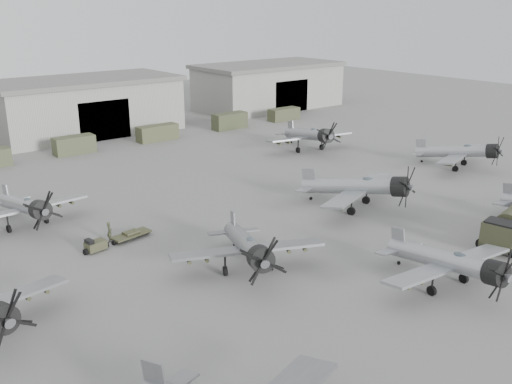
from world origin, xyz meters
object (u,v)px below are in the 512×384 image
aircraft_far_1 (311,135)px  fuel_tanker (511,224)px  aircraft_far_0 (26,207)px  tug_trailer (110,241)px  aircraft_mid_1 (248,247)px  aircraft_mid_2 (361,187)px  aircraft_near_1 (452,263)px  aircraft_mid_3 (462,152)px  ground_crew (110,231)px

aircraft_far_1 → fuel_tanker: size_ratio=1.55×
aircraft_far_0 → aircraft_far_1: (40.56, 4.59, 0.24)m
aircraft_far_0 → tug_trailer: (4.04, -8.68, -1.63)m
aircraft_mid_1 → fuel_tanker: bearing=-0.6°
aircraft_mid_2 → fuel_tanker: (3.53, -13.88, -0.60)m
aircraft_near_1 → aircraft_mid_1: size_ratio=1.00×
aircraft_mid_1 → aircraft_mid_3: (39.08, 6.48, -0.02)m
aircraft_near_1 → aircraft_mid_1: aircraft_mid_1 is taller
aircraft_mid_3 → fuel_tanker: 24.05m
aircraft_mid_2 → aircraft_mid_3: 21.52m
aircraft_mid_1 → fuel_tanker: size_ratio=1.40×
fuel_tanker → ground_crew: (-26.81, 22.13, -0.89)m
aircraft_far_1 → ground_crew: size_ratio=7.29×
aircraft_near_1 → aircraft_far_0: size_ratio=1.01×
aircraft_far_1 → ground_crew: bearing=-148.6°
aircraft_mid_1 → ground_crew: (-5.61, 12.53, -1.29)m
aircraft_near_1 → ground_crew: aircraft_near_1 is taller
tug_trailer → aircraft_far_0: bearing=106.5°
aircraft_mid_2 → aircraft_far_1: size_ratio=1.00×
ground_crew → aircraft_far_0: bearing=45.1°
aircraft_far_0 → tug_trailer: aircraft_far_0 is taller
aircraft_near_1 → aircraft_far_1: (20.59, 35.94, 0.22)m
aircraft_near_1 → aircraft_mid_1: bearing=136.8°
ground_crew → tug_trailer: bearing=167.7°
aircraft_near_1 → fuel_tanker: bearing=13.9°
aircraft_mid_2 → aircraft_far_0: bearing=131.0°
aircraft_far_0 → ground_crew: aircraft_far_0 is taller
aircraft_near_1 → fuel_tanker: aircraft_near_1 is taller
aircraft_mid_2 → fuel_tanker: 14.33m
aircraft_mid_2 → aircraft_far_0: 32.05m
fuel_tanker → tug_trailer: (-27.35, 21.04, -1.31)m
fuel_tanker → aircraft_far_1: bearing=64.3°
tug_trailer → ground_crew: 1.28m
fuel_tanker → tug_trailer: fuel_tanker is taller
aircraft_near_1 → aircraft_far_1: 41.42m
aircraft_mid_1 → aircraft_far_1: size_ratio=0.90×
aircraft_far_1 → fuel_tanker: (-9.17, -34.31, -0.57)m
aircraft_mid_2 → ground_crew: (-23.28, 8.25, -1.49)m
aircraft_mid_2 → tug_trailer: size_ratio=2.07×
aircraft_mid_2 → aircraft_mid_1: bearing=174.2°
aircraft_far_1 → aircraft_near_1: bearing=-107.1°
aircraft_mid_3 → aircraft_mid_1: bearing=173.7°
aircraft_mid_2 → aircraft_far_1: (12.70, 20.43, -0.04)m
aircraft_near_1 → fuel_tanker: size_ratio=1.40×
aircraft_mid_1 → aircraft_far_0: 22.56m
aircraft_mid_1 → aircraft_far_0: aircraft_mid_1 is taller
aircraft_mid_3 → tug_trailer: size_ratio=1.90×
aircraft_near_1 → aircraft_far_1: aircraft_far_1 is taller
aircraft_mid_3 → tug_trailer: 45.53m
aircraft_mid_2 → aircraft_far_0: aircraft_mid_2 is taller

